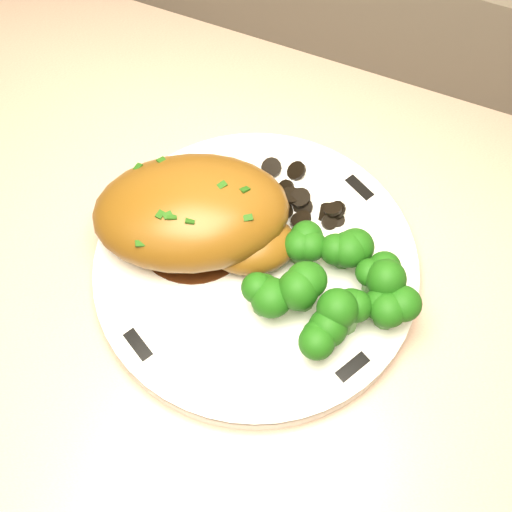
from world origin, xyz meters
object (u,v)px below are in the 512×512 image
at_px(counter, 181,402).
at_px(plate, 256,267).
at_px(chicken_breast, 198,216).
at_px(broccoli_florets, 331,287).

bearing_deg(counter, plate, 20.03).
distance_m(plate, chicken_breast, 0.07).
distance_m(chicken_breast, broccoli_florets, 0.13).
distance_m(counter, chicken_breast, 0.50).
bearing_deg(broccoli_florets, plate, 171.65).
bearing_deg(plate, counter, -159.97).
relative_size(plate, broccoli_florets, 2.25).
bearing_deg(counter, chicken_breast, 41.13).
height_order(chicken_breast, broccoli_florets, chicken_breast).
relative_size(counter, chicken_breast, 10.23).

